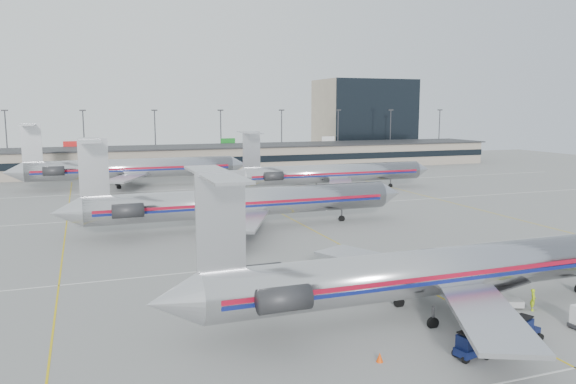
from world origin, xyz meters
name	(u,v)px	position (x,y,z in m)	size (l,w,h in m)	color
ground	(412,282)	(0.00, 0.00, 0.00)	(260.00, 260.00, 0.00)	gray
apron_markings	(361,255)	(0.00, 10.00, 0.01)	(160.00, 0.15, 0.02)	silver
terminal	(199,158)	(0.00, 97.97, 3.16)	(162.00, 17.00, 6.25)	gray
light_mast_row	(189,134)	(0.00, 112.00, 8.58)	(163.60, 0.40, 15.28)	#38383D
distant_building	(364,118)	(62.00, 128.00, 12.50)	(30.00, 20.00, 25.00)	tan
jet_foreground	(438,270)	(-2.48, -7.34, 3.40)	(44.81, 26.39, 11.73)	#B7B7BC
jet_second_row	(238,202)	(-8.87, 27.44, 3.54)	(46.59, 27.44, 12.20)	#B7B7BC
jet_third_row	(330,173)	(16.73, 54.96, 3.36)	(42.31, 26.02, 11.57)	#B7B7BC
jet_back_row	(128,168)	(-19.04, 73.73, 3.75)	(47.17, 29.02, 12.90)	#B7B7BC
tug_left	(470,346)	(-5.21, -14.74, 0.81)	(2.35, 1.52, 1.77)	#0A1238
tug_center	(525,329)	(0.11, -13.67, 0.78)	(2.35, 1.73, 1.72)	#0A1238
belt_loader	(500,301)	(2.86, -8.03, 0.60)	(4.34, 2.40, 2.22)	#A4A4A4
ramp_worker_near	(533,300)	(4.89, -9.37, 0.87)	(0.63, 0.42, 1.74)	#ABD313
cone_left	(380,357)	(-10.72, -13.21, 0.30)	(0.44, 0.44, 0.60)	#EF4607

